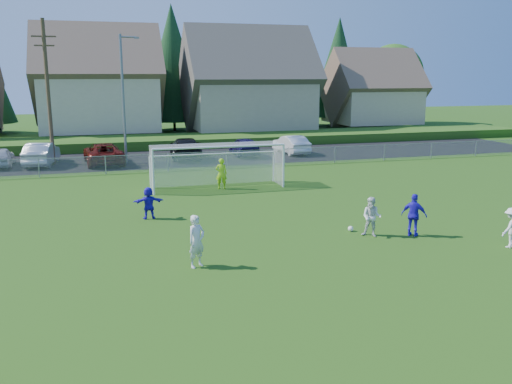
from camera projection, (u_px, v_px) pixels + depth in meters
ground at (332, 295)px, 15.83m from camera, size 160.00×160.00×0.00m
asphalt_lot at (185, 158)px, 41.63m from camera, size 60.00×60.00×0.00m
grass_embankment at (172, 141)px, 48.58m from camera, size 70.00×6.00×0.80m
soccer_ball at (351, 229)px, 22.19m from camera, size 0.22×0.22×0.22m
player_white_a at (197, 241)px, 17.96m from camera, size 0.78×0.70×1.78m
player_white_b at (372, 217)px, 21.35m from camera, size 0.98×0.96×1.59m
player_white_c at (511, 228)px, 20.02m from camera, size 1.11×0.86×1.52m
player_blue_a at (414, 215)px, 21.42m from camera, size 1.00×1.01×1.71m
player_blue_b at (149, 203)px, 24.00m from camera, size 1.34×0.43×1.44m
goalkeeper at (221, 174)px, 30.23m from camera, size 0.70×0.52×1.73m
car_a at (0, 157)px, 37.42m from camera, size 1.78×4.08×1.37m
car_b at (41, 154)px, 38.16m from camera, size 2.23×5.01×1.60m
car_c at (103, 153)px, 38.69m from camera, size 2.95×5.60×1.50m
car_d at (185, 148)px, 41.14m from camera, size 2.65×5.59×1.57m
car_e at (244, 147)px, 42.42m from camera, size 1.85×4.35×1.47m
car_f at (291, 144)px, 43.72m from camera, size 1.87×4.54×1.46m
soccer_goal at (216, 159)px, 30.54m from camera, size 7.42×1.90×2.50m
chainlink_fence at (198, 160)px, 36.34m from camera, size 52.06×0.06×1.20m
streetlight at (124, 95)px, 37.98m from camera, size 1.38×0.18×9.00m
utility_pole at (48, 91)px, 37.47m from camera, size 1.60×0.26×10.00m
houses_row at (180, 63)px, 54.64m from camera, size 53.90×11.45×13.27m
tree_row at (163, 68)px, 60.36m from camera, size 65.98×12.36×13.80m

